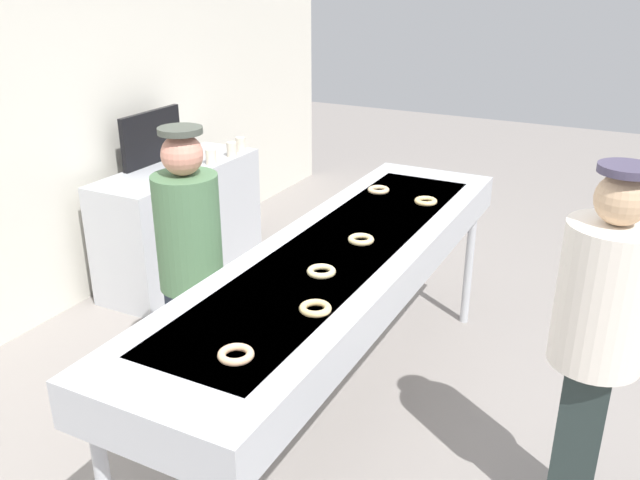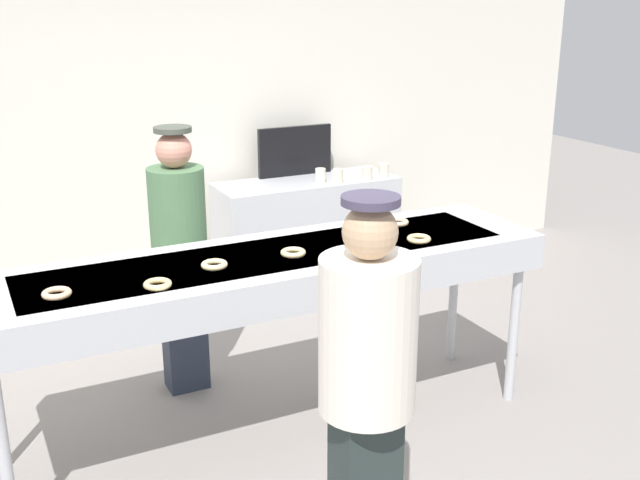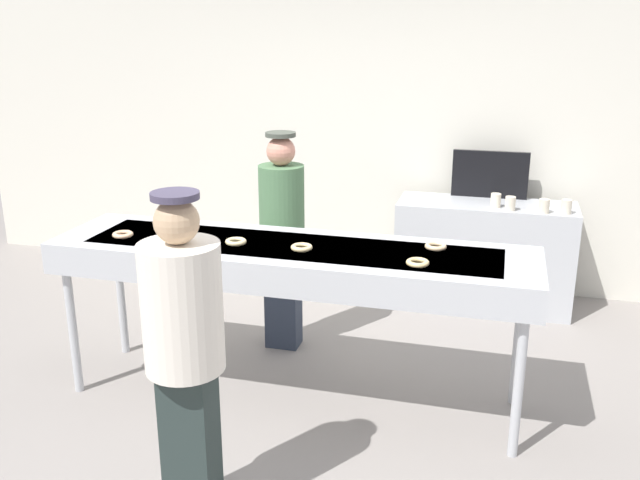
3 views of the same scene
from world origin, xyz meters
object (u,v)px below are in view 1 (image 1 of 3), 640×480
at_px(plain_donut_4, 361,240).
at_px(paper_cup_2, 211,157).
at_px(fryer_conveyor, 342,264).
at_px(plain_donut_0, 236,355).
at_px(menu_display, 152,137).
at_px(customer_waiting, 598,332).
at_px(prep_counter, 181,222).
at_px(paper_cup_3, 194,159).
at_px(plain_donut_1, 379,190).
at_px(paper_cup_0, 232,149).
at_px(plain_donut_3, 426,201).
at_px(plain_donut_2, 315,308).
at_px(paper_cup_1, 241,144).
at_px(worker_baker, 191,266).
at_px(plain_donut_5, 321,271).

bearing_deg(plain_donut_4, paper_cup_2, 56.10).
distance_m(fryer_conveyor, plain_donut_4, 0.15).
height_order(plain_donut_0, menu_display, menu_display).
distance_m(plain_donut_4, customer_waiting, 1.17).
bearing_deg(paper_cup_2, prep_counter, 133.68).
bearing_deg(paper_cup_3, plain_donut_0, -139.79).
xyz_separation_m(plain_donut_0, plain_donut_1, (1.93, 0.27, 0.00)).
relative_size(plain_donut_4, paper_cup_0, 1.14).
bearing_deg(paper_cup_0, fryer_conveyor, -132.14).
relative_size(plain_donut_3, prep_counter, 0.09).
xyz_separation_m(plain_donut_1, plain_donut_3, (-0.07, -0.32, 0.00)).
xyz_separation_m(plain_donut_2, plain_donut_4, (0.74, 0.13, 0.00)).
distance_m(plain_donut_2, plain_donut_3, 1.44).
relative_size(fryer_conveyor, menu_display, 4.69).
relative_size(fryer_conveyor, customer_waiting, 1.81).
bearing_deg(plain_donut_3, paper_cup_1, 64.06).
distance_m(plain_donut_1, worker_baker, 1.27).
relative_size(plain_donut_0, menu_display, 0.21).
height_order(plain_donut_5, paper_cup_3, plain_donut_5).
distance_m(worker_baker, menu_display, 2.00).
height_order(customer_waiting, paper_cup_1, customer_waiting).
distance_m(plain_donut_3, worker_baker, 1.39).
bearing_deg(plain_donut_4, worker_baker, 116.00).
relative_size(plain_donut_2, plain_donut_5, 1.00).
height_order(plain_donut_5, worker_baker, worker_baker).
bearing_deg(paper_cup_0, paper_cup_3, 166.25).
height_order(plain_donut_1, plain_donut_4, same).
bearing_deg(prep_counter, menu_display, 90.00).
bearing_deg(plain_donut_5, plain_donut_2, -156.75).
relative_size(plain_donut_2, menu_display, 0.21).
bearing_deg(plain_donut_1, paper_cup_3, 79.06).
relative_size(plain_donut_0, paper_cup_2, 1.14).
xyz_separation_m(fryer_conveyor, paper_cup_3, (1.17, 1.79, 0.02)).
height_order(plain_donut_1, menu_display, menu_display).
bearing_deg(plain_donut_1, paper_cup_2, 74.55).
bearing_deg(paper_cup_1, prep_counter, 163.70).
bearing_deg(paper_cup_2, menu_display, 113.98).
xyz_separation_m(plain_donut_4, plain_donut_5, (-0.42, 0.00, 0.00)).
bearing_deg(paper_cup_2, plain_donut_4, -123.90).
relative_size(plain_donut_5, paper_cup_0, 1.14).
bearing_deg(paper_cup_1, plain_donut_0, -146.59).
xyz_separation_m(plain_donut_0, customer_waiting, (0.94, -1.10, -0.11)).
bearing_deg(paper_cup_3, fryer_conveyor, -123.13).
xyz_separation_m(fryer_conveyor, plain_donut_4, (0.09, -0.06, 0.11)).
xyz_separation_m(plain_donut_1, paper_cup_1, (0.85, 1.57, -0.09)).
relative_size(plain_donut_2, paper_cup_1, 1.14).
xyz_separation_m(fryer_conveyor, plain_donut_1, (0.86, 0.17, 0.11)).
bearing_deg(menu_display, plain_donut_1, -97.24).
height_order(paper_cup_2, paper_cup_3, same).
height_order(fryer_conveyor, paper_cup_0, fryer_conveyor).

